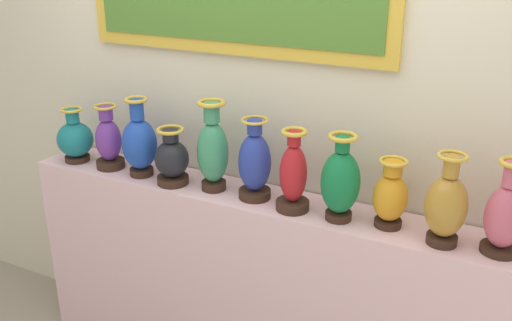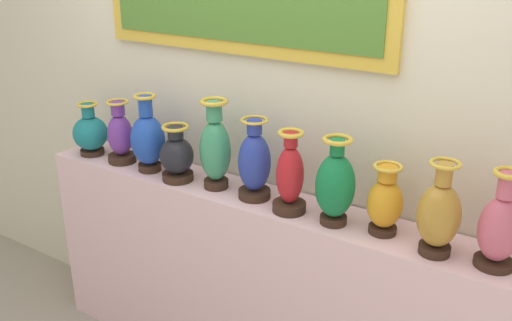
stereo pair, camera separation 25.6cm
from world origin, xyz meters
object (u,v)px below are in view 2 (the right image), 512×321
Objects in this scene: vase_jade at (215,148)px; vase_emerald at (335,185)px; vase_violet at (120,136)px; vase_crimson at (290,177)px; vase_ochre at (439,215)px; vase_onyx at (177,156)px; vase_cobalt at (254,163)px; vase_rose at (499,228)px; vase_sapphire at (148,139)px; vase_teal at (90,133)px; vase_amber at (385,202)px.

vase_jade reaches higher than vase_emerald.
vase_crimson reaches higher than vase_violet.
vase_emerald is at bearing 178.50° from vase_ochre.
vase_onyx is 0.85m from vase_emerald.
vase_emerald is (0.42, -0.03, 0.01)m from vase_cobalt.
vase_jade is 1.27m from vase_rose.
vase_sapphire is 0.21m from vase_onyx.
vase_teal is at bearing 178.78° from vase_onyx.
vase_jade is at bearing 176.26° from vase_crimson.
vase_rose is at bearing -0.54° from vase_cobalt.
vase_ochre is at bearing -1.91° from vase_jade.
vase_ochre is at bearing -11.54° from vase_amber.
vase_violet is 0.89× the size of vase_cobalt.
vase_emerald reaches higher than vase_crimson.
vase_jade is (0.21, 0.03, 0.07)m from vase_onyx.
vase_teal is at bearing -179.61° from vase_rose.
vase_rose is at bearing 0.16° from vase_violet.
vase_teal is 1.91m from vase_ochre.
vase_amber is (0.20, 0.03, -0.04)m from vase_emerald.
vase_teal reaches higher than vase_onyx.
vase_ochre is at bearing -2.73° from vase_cobalt.
vase_jade reaches higher than vase_teal.
vase_rose is at bearing -0.22° from vase_jade.
vase_amber is (0.62, 0.01, -0.03)m from vase_cobalt.
vase_jade is at bearing 178.09° from vase_ochre.
vase_cobalt is at bearing 179.46° from vase_rose.
vase_emerald is (1.05, -0.01, 0.00)m from vase_sapphire.
vase_rose is at bearing 0.41° from vase_sapphire.
vase_sapphire is at bearing -177.65° from vase_jade.
vase_sapphire is 0.63m from vase_cobalt.
vase_sapphire is at bearing 179.29° from vase_ochre.
vase_jade is 0.63m from vase_emerald.
vase_rose is (1.89, 0.01, 0.01)m from vase_violet.
vase_onyx is 0.74× the size of vase_emerald.
vase_amber is (1.46, 0.02, -0.01)m from vase_violet.
vase_rose is at bearing 0.39° from vase_teal.
vase_cobalt is 0.85m from vase_ochre.
vase_cobalt reaches higher than vase_onyx.
vase_violet is 1.68m from vase_ochre.
vase_violet is at bearing -179.19° from vase_amber.
vase_cobalt is at bearing 1.35° from vase_jade.
vase_jade is 1.47× the size of vase_amber.
vase_crimson reaches higher than vase_amber.
vase_crimson is at bearing -0.72° from vase_sapphire.
vase_ochre is 0.21m from vase_rose.
vase_sapphire is at bearing 179.28° from vase_crimson.
vase_onyx is 0.76× the size of vase_crimson.
vase_teal is at bearing -178.97° from vase_amber.
vase_ochre is at bearing -0.70° from vase_crimson.
vase_cobalt is 0.42m from vase_emerald.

